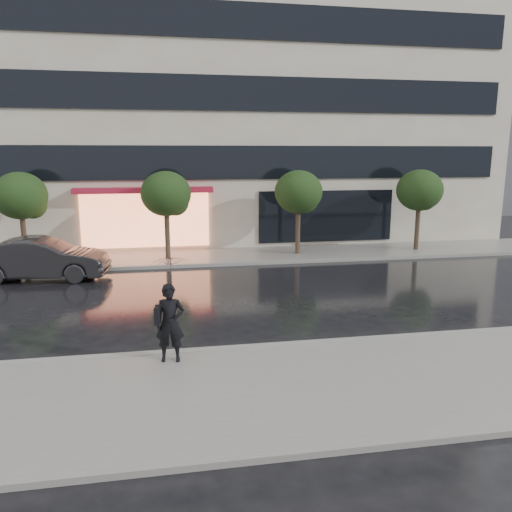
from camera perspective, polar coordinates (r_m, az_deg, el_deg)
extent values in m
plane|color=black|center=(13.52, 3.24, -8.89)|extent=(120.00, 120.00, 0.00)
cube|color=slate|center=(10.62, 7.42, -14.62)|extent=(60.00, 4.50, 0.12)
cube|color=slate|center=(23.22, -2.58, 0.03)|extent=(60.00, 3.50, 0.12)
cube|color=gray|center=(12.59, 4.31, -10.16)|extent=(60.00, 0.25, 0.14)
cube|color=gray|center=(21.53, -1.96, -0.87)|extent=(60.00, 0.25, 0.14)
cube|color=beige|center=(30.74, -4.77, 19.60)|extent=(30.00, 12.00, 18.00)
cube|color=black|center=(24.43, -3.20, 10.62)|extent=(28.00, 0.12, 1.60)
cube|color=black|center=(24.58, -3.29, 18.10)|extent=(28.00, 0.12, 1.60)
cube|color=black|center=(25.14, -3.39, 25.36)|extent=(28.00, 0.12, 1.60)
cube|color=#FF8C59|center=(24.45, -12.49, 4.01)|extent=(6.00, 0.10, 2.60)
cube|color=#A61932|center=(23.98, -12.68, 7.34)|extent=(6.40, 0.70, 0.25)
cube|color=black|center=(25.71, 8.03, 4.54)|extent=(7.00, 0.10, 2.60)
cube|color=#4C4C54|center=(49.74, 26.40, 14.26)|extent=(12.00, 12.00, 16.00)
cylinder|color=#33261C|center=(23.39, -24.94, 1.62)|extent=(0.22, 0.22, 2.20)
ellipsoid|color=black|center=(23.17, -25.35, 6.25)|extent=(2.20, 2.20, 1.98)
sphere|color=black|center=(23.30, -24.18, 5.38)|extent=(1.20, 1.20, 1.20)
cylinder|color=#33261C|center=(22.60, -10.08, 2.22)|extent=(0.22, 0.22, 2.20)
ellipsoid|color=black|center=(22.37, -10.26, 7.02)|extent=(2.20, 2.20, 1.98)
sphere|color=black|center=(22.61, -9.20, 6.09)|extent=(1.20, 1.20, 1.20)
cylinder|color=#33261C|center=(23.37, 4.80, 2.67)|extent=(0.22, 0.22, 2.20)
ellipsoid|color=black|center=(23.15, 4.88, 7.32)|extent=(2.20, 2.20, 1.98)
sphere|color=black|center=(23.48, 5.68, 6.38)|extent=(1.20, 1.20, 1.20)
cylinder|color=#33261C|center=(25.57, 17.92, 2.92)|extent=(0.22, 0.22, 2.20)
ellipsoid|color=black|center=(25.37, 18.19, 7.16)|extent=(2.20, 2.20, 1.98)
sphere|color=black|center=(25.76, 18.72, 6.29)|extent=(1.20, 1.20, 1.20)
imported|color=#232326|center=(20.62, -23.29, -0.31)|extent=(5.00, 2.12, 1.61)
imported|color=black|center=(11.43, -9.79, -7.55)|extent=(0.69, 0.50, 1.79)
imported|color=#370A17|center=(11.11, -9.69, -2.09)|extent=(0.97, 0.99, 0.81)
cylinder|color=black|center=(11.23, -9.61, -4.39)|extent=(0.02, 0.02, 0.89)
cube|color=black|center=(11.34, -11.19, -6.63)|extent=(0.15, 0.34, 0.38)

